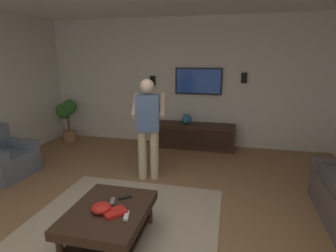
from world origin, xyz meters
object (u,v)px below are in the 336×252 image
object	(u,v)px
armchair	(2,160)
remote_white	(126,216)
remote_grey	(112,201)
book	(115,212)
media_console	(196,136)
person_standing	(148,124)
potted_plant_tall	(67,114)
coffee_table	(109,217)
vase_round	(187,119)
remote_black	(125,197)
wall_speaker_left	(244,78)
bowl	(101,208)
tv	(198,81)
wall_speaker_right	(153,81)

from	to	relation	value
armchair	remote_white	xyz separation A→B (m)	(-1.27, -2.75, 0.13)
remote_white	remote_grey	xyz separation A→B (m)	(0.22, 0.25, 0.00)
book	media_console	bearing A→B (deg)	-141.68
person_standing	potted_plant_tall	distance (m)	2.91
person_standing	remote_white	distance (m)	1.85
coffee_table	vase_round	world-z (taller)	vase_round
remote_grey	remote_white	bearing A→B (deg)	-148.62
remote_black	wall_speaker_left	world-z (taller)	wall_speaker_left
person_standing	bowl	world-z (taller)	person_standing
media_console	remote_grey	world-z (taller)	media_console
armchair	vase_round	world-z (taller)	armchair
coffee_table	vase_round	bearing A→B (deg)	-4.93
media_console	remote_black	bearing A→B (deg)	-7.28
media_console	tv	distance (m)	1.21
tv	wall_speaker_left	bearing A→B (deg)	90.78
wall_speaker_left	potted_plant_tall	bearing A→B (deg)	96.94
bowl	vase_round	xyz separation A→B (m)	(3.42, -0.33, 0.21)
tv	remote_black	size ratio (longest dim) A/B	6.86
wall_speaker_left	bowl	bearing A→B (deg)	157.96
bowl	wall_speaker_left	distance (m)	4.15
coffee_table	potted_plant_tall	distance (m)	4.06
bowl	vase_round	bearing A→B (deg)	-5.53
book	vase_round	xyz separation A→B (m)	(3.42, -0.18, 0.24)
person_standing	remote_black	bearing A→B (deg)	175.16
media_console	bowl	distance (m)	3.50
armchair	tv	size ratio (longest dim) A/B	0.83
wall_speaker_right	remote_grey	bearing A→B (deg)	-171.07
potted_plant_tall	remote_grey	world-z (taller)	potted_plant_tall
person_standing	book	world-z (taller)	person_standing
remote_grey	wall_speaker_left	world-z (taller)	wall_speaker_left
remote_white	wall_speaker_left	distance (m)	4.08
coffee_table	bowl	xyz separation A→B (m)	(-0.07, 0.04, 0.15)
tv	remote_white	world-z (taller)	tv
armchair	bowl	bearing A→B (deg)	-23.50
tv	remote_grey	distance (m)	3.68
tv	remote_white	size ratio (longest dim) A/B	6.86
coffee_table	vase_round	distance (m)	3.37
potted_plant_tall	remote_grey	bearing A→B (deg)	-140.03
coffee_table	remote_white	world-z (taller)	remote_white
coffee_table	media_console	distance (m)	3.41
book	person_standing	bearing A→B (deg)	-129.53
person_standing	remote_white	size ratio (longest dim) A/B	10.93
coffee_table	tv	distance (m)	3.83
armchair	vase_round	size ratio (longest dim) A/B	3.88
person_standing	wall_speaker_right	world-z (taller)	person_standing
tv	book	distance (m)	3.86
remote_grey	remote_black	bearing A→B (deg)	-57.90
person_standing	coffee_table	bearing A→B (deg)	171.12
wall_speaker_left	wall_speaker_right	world-z (taller)	wall_speaker_left
remote_black	book	world-z (taller)	book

